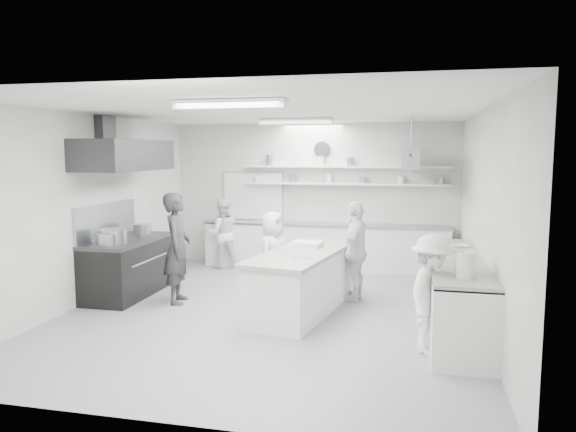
% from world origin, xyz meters
% --- Properties ---
extents(floor, '(6.00, 7.00, 0.02)m').
position_xyz_m(floor, '(0.00, 0.00, -0.01)').
color(floor, '#99999F').
rests_on(floor, ground).
extents(ceiling, '(6.00, 7.00, 0.02)m').
position_xyz_m(ceiling, '(0.00, 0.00, 3.01)').
color(ceiling, silver).
rests_on(ceiling, wall_back).
extents(wall_back, '(6.00, 0.04, 3.00)m').
position_xyz_m(wall_back, '(0.00, 3.50, 1.50)').
color(wall_back, silver).
rests_on(wall_back, floor).
extents(wall_front, '(6.00, 0.04, 3.00)m').
position_xyz_m(wall_front, '(0.00, -3.50, 1.50)').
color(wall_front, silver).
rests_on(wall_front, floor).
extents(wall_left, '(0.04, 7.00, 3.00)m').
position_xyz_m(wall_left, '(-3.00, 0.00, 1.50)').
color(wall_left, silver).
rests_on(wall_left, floor).
extents(wall_right, '(0.04, 7.00, 3.00)m').
position_xyz_m(wall_right, '(3.00, 0.00, 1.50)').
color(wall_right, silver).
rests_on(wall_right, floor).
extents(stove, '(0.80, 1.80, 0.90)m').
position_xyz_m(stove, '(-2.60, 0.40, 0.45)').
color(stove, black).
rests_on(stove, floor).
extents(exhaust_hood, '(0.85, 2.00, 0.50)m').
position_xyz_m(exhaust_hood, '(-2.60, 0.40, 2.35)').
color(exhaust_hood, '#343437').
rests_on(exhaust_hood, wall_left).
extents(back_counter, '(5.00, 0.60, 0.92)m').
position_xyz_m(back_counter, '(0.30, 3.20, 0.46)').
color(back_counter, white).
rests_on(back_counter, floor).
extents(shelf_lower, '(4.20, 0.26, 0.04)m').
position_xyz_m(shelf_lower, '(0.70, 3.37, 1.75)').
color(shelf_lower, white).
rests_on(shelf_lower, wall_back).
extents(shelf_upper, '(4.20, 0.26, 0.04)m').
position_xyz_m(shelf_upper, '(0.70, 3.37, 2.10)').
color(shelf_upper, white).
rests_on(shelf_upper, wall_back).
extents(pass_through_window, '(1.30, 0.04, 1.00)m').
position_xyz_m(pass_through_window, '(-1.30, 3.48, 1.45)').
color(pass_through_window, black).
rests_on(pass_through_window, wall_back).
extents(wall_clock, '(0.32, 0.05, 0.32)m').
position_xyz_m(wall_clock, '(0.20, 3.46, 2.45)').
color(wall_clock, white).
rests_on(wall_clock, wall_back).
extents(right_counter, '(0.74, 3.30, 0.94)m').
position_xyz_m(right_counter, '(2.65, -0.20, 0.47)').
color(right_counter, white).
rests_on(right_counter, floor).
extents(pot_rack, '(0.30, 1.60, 0.40)m').
position_xyz_m(pot_rack, '(2.00, 2.40, 2.30)').
color(pot_rack, '#979BA4').
rests_on(pot_rack, ceiling).
extents(light_fixture_front, '(1.30, 0.25, 0.10)m').
position_xyz_m(light_fixture_front, '(0.00, -1.80, 2.94)').
color(light_fixture_front, white).
rests_on(light_fixture_front, ceiling).
extents(light_fixture_rear, '(1.30, 0.25, 0.10)m').
position_xyz_m(light_fixture_rear, '(0.00, 1.80, 2.94)').
color(light_fixture_rear, white).
rests_on(light_fixture_rear, ceiling).
extents(prep_island, '(1.28, 2.49, 0.87)m').
position_xyz_m(prep_island, '(0.44, 0.11, 0.44)').
color(prep_island, white).
rests_on(prep_island, floor).
extents(stove_pot, '(0.45, 0.45, 0.27)m').
position_xyz_m(stove_pot, '(-2.60, -0.03, 1.05)').
color(stove_pot, '#979BA4').
rests_on(stove_pot, stove).
extents(cook_stove, '(0.57, 0.73, 1.77)m').
position_xyz_m(cook_stove, '(-1.59, 0.16, 0.88)').
color(cook_stove, '#2E2D32').
rests_on(cook_stove, floor).
extents(cook_back, '(0.88, 0.81, 1.45)m').
position_xyz_m(cook_back, '(-1.78, 2.79, 0.72)').
color(cook_back, white).
rests_on(cook_back, floor).
extents(cook_island_left, '(0.59, 0.78, 1.43)m').
position_xyz_m(cook_island_left, '(-0.19, 0.82, 0.71)').
color(cook_island_left, white).
rests_on(cook_island_left, floor).
extents(cook_island_right, '(0.55, 1.01, 1.63)m').
position_xyz_m(cook_island_right, '(1.17, 0.94, 0.81)').
color(cook_island_right, white).
rests_on(cook_island_right, floor).
extents(cook_right, '(0.83, 1.06, 1.45)m').
position_xyz_m(cook_right, '(2.29, -1.20, 0.72)').
color(cook_right, white).
rests_on(cook_right, floor).
extents(bowl_island_a, '(0.29, 0.29, 0.06)m').
position_xyz_m(bowl_island_a, '(0.55, -0.40, 0.90)').
color(bowl_island_a, '#979BA4').
rests_on(bowl_island_a, prep_island).
extents(bowl_island_b, '(0.25, 0.25, 0.06)m').
position_xyz_m(bowl_island_b, '(0.33, -0.17, 0.90)').
color(bowl_island_b, white).
rests_on(bowl_island_b, prep_island).
extents(bowl_right, '(0.32, 0.32, 0.06)m').
position_xyz_m(bowl_right, '(2.76, 0.74, 0.97)').
color(bowl_right, white).
rests_on(bowl_right, right_counter).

